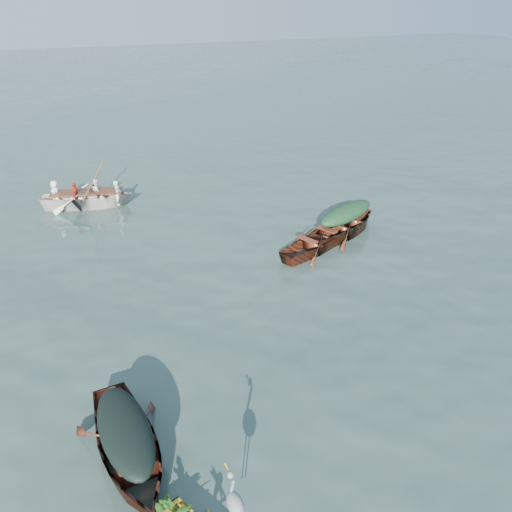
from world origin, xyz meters
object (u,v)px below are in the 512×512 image
Objects in this scene: dark_covered_boat at (130,459)px; rowed_boat at (89,207)px; heron at (235,510)px; green_tarp_boat at (344,235)px; open_wooden_boat at (316,250)px.

rowed_boat is at bearing 82.83° from dark_covered_boat.
heron is (0.50, -13.82, 0.82)m from rowed_boat.
green_tarp_boat reaches higher than dark_covered_boat.
rowed_boat is (-5.97, 6.21, 0.00)m from open_wooden_boat.
open_wooden_boat is at bearing 37.33° from heron.
green_tarp_boat is 10.68m from heron.
rowed_boat is at bearing 75.10° from heron.
heron is (-6.82, -8.19, 0.82)m from green_tarp_boat.
heron is at bearing 121.74° from open_wooden_boat.
dark_covered_boat is 0.87× the size of rowed_boat.
rowed_boat reaches higher than green_tarp_boat.
green_tarp_boat is at bearing -113.00° from rowed_boat.
dark_covered_boat is 10.00m from green_tarp_boat.
green_tarp_boat reaches higher than open_wooden_boat.
green_tarp_boat is 9.23m from rowed_boat.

